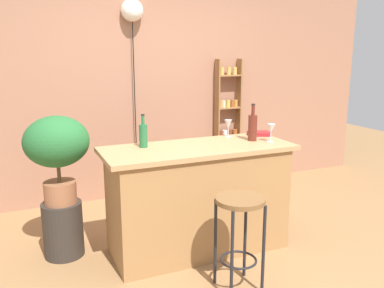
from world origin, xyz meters
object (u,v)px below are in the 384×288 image
(bottle_sauce_amber, at_px, (143,135))
(bottle_spirits_clear, at_px, (253,127))
(bar_stool, at_px, (240,221))
(wine_glass_center, at_px, (271,129))
(plant_stool, at_px, (63,229))
(pendant_globe_light, at_px, (132,12))
(wine_glass_left, at_px, (228,125))
(potted_plant, at_px, (57,147))
(cookbook, at_px, (259,134))
(spice_shelf, at_px, (228,123))

(bottle_sauce_amber, relative_size, bottle_spirits_clear, 0.84)
(bar_stool, height_order, bottle_sauce_amber, bottle_sauce_amber)
(wine_glass_center, bearing_deg, plant_stool, 165.74)
(pendant_globe_light, bearing_deg, wine_glass_left, -67.33)
(potted_plant, height_order, cookbook, potted_plant)
(potted_plant, distance_m, wine_glass_center, 1.85)
(spice_shelf, distance_m, pendant_globe_light, 1.81)
(spice_shelf, xyz_separation_m, bottle_sauce_amber, (-1.54, -1.37, 0.23))
(bar_stool, relative_size, wine_glass_left, 4.38)
(potted_plant, distance_m, bottle_spirits_clear, 1.70)
(potted_plant, relative_size, wine_glass_center, 4.57)
(potted_plant, bearing_deg, cookbook, -5.10)
(bar_stool, distance_m, potted_plant, 1.61)
(bottle_sauce_amber, xyz_separation_m, pendant_globe_light, (0.32, 1.39, 1.11))
(bottle_sauce_amber, bearing_deg, wine_glass_center, -12.79)
(spice_shelf, bearing_deg, wine_glass_center, -105.11)
(wine_glass_left, bearing_deg, plant_stool, 175.92)
(plant_stool, bearing_deg, bottle_sauce_amber, -16.61)
(spice_shelf, height_order, potted_plant, spice_shelf)
(wine_glass_left, bearing_deg, wine_glass_center, -54.46)
(potted_plant, relative_size, wine_glass_left, 4.57)
(spice_shelf, bearing_deg, bottle_sauce_amber, -138.42)
(bar_stool, xyz_separation_m, spice_shelf, (1.08, 2.21, 0.29))
(spice_shelf, relative_size, plant_stool, 3.41)
(pendant_globe_light, bearing_deg, bottle_spirits_clear, -66.38)
(bar_stool, distance_m, cookbook, 1.21)
(potted_plant, bearing_deg, pendant_globe_light, 49.90)
(bar_stool, xyz_separation_m, wine_glass_left, (0.40, 0.94, 0.53))
(bottle_sauce_amber, height_order, wine_glass_left, bottle_sauce_amber)
(bottle_spirits_clear, xyz_separation_m, wine_glass_center, (0.12, -0.12, -0.01))
(wine_glass_left, distance_m, pendant_globe_light, 1.78)
(potted_plant, distance_m, cookbook, 1.85)
(spice_shelf, relative_size, bottle_spirits_clear, 4.89)
(bottle_sauce_amber, bearing_deg, plant_stool, 163.39)
(bar_stool, xyz_separation_m, pendant_globe_light, (-0.14, 2.24, 1.63))
(plant_stool, bearing_deg, wine_glass_center, -14.26)
(pendant_globe_light, bearing_deg, bottle_sauce_amber, -102.85)
(plant_stool, relative_size, cookbook, 2.29)
(bottle_sauce_amber, distance_m, wine_glass_center, 1.13)
(pendant_globe_light, bearing_deg, wine_glass_center, -64.36)
(bar_stool, bearing_deg, potted_plant, 137.34)
(wine_glass_left, distance_m, cookbook, 0.33)
(plant_stool, bearing_deg, pendant_globe_light, 49.90)
(wine_glass_left, height_order, cookbook, wine_glass_left)
(wine_glass_center, relative_size, cookbook, 0.78)
(spice_shelf, height_order, bottle_sauce_amber, spice_shelf)
(bottle_sauce_amber, bearing_deg, wine_glass_left, 6.22)
(bottle_sauce_amber, xyz_separation_m, bottle_spirits_clear, (0.98, -0.13, 0.02))
(potted_plant, height_order, pendant_globe_light, pendant_globe_light)
(spice_shelf, xyz_separation_m, cookbook, (-0.38, -1.33, 0.14))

